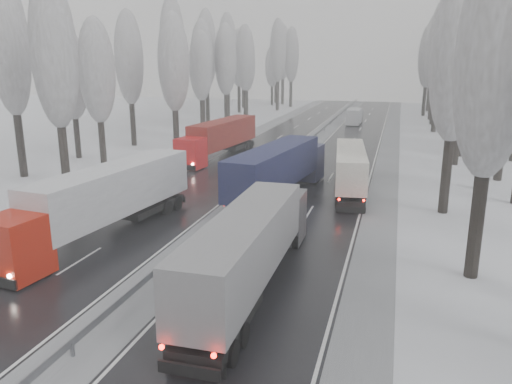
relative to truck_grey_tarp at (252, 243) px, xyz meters
The scene contains 53 objects.
carriageway_right 18.84m from the truck_grey_tarp, 88.47° to the left, with size 7.50×200.00×0.03m, color black.
carriageway_left 21.32m from the truck_grey_tarp, 118.15° to the left, with size 7.50×200.00×0.03m, color black.
median_slush 19.42m from the truck_grey_tarp, 104.26° to the left, with size 3.00×200.00×0.04m, color #93969B.
shoulder_right 19.60m from the truck_grey_tarp, 73.74° to the left, with size 2.40×200.00×0.04m, color #93969B.
shoulder_left 24.04m from the truck_grey_tarp, 128.66° to the left, with size 2.40×200.00×0.04m, color #93969B.
median_guardrail 19.35m from the truck_grey_tarp, 104.27° to the left, with size 0.12×200.00×0.76m.
tree_16 13.93m from the truck_grey_tarp, 22.95° to the left, with size 3.60×3.60×16.53m.
tree_18 20.31m from the truck_grey_tarp, 58.18° to the left, with size 3.60×3.60×16.58m.
tree_20 28.33m from the truck_grey_tarp, 61.14° to the left, with size 3.60×3.60×15.71m.
tree_22 37.27m from the truck_grey_tarp, 70.31° to the left, with size 3.60×3.60×15.86m.
tree_24 43.21m from the truck_grey_tarp, 71.68° to the left, with size 3.60×3.60×20.49m.
tree_26 52.49m from the truck_grey_tarp, 75.62° to the left, with size 3.60×3.60×18.78m.
tree_27 58.24m from the truck_grey_tarp, 69.70° to the left, with size 3.60×3.60×17.62m.
tree_28 62.59m from the truck_grey_tarp, 79.18° to the left, with size 3.60×3.60×19.62m.
tree_29 68.01m from the truck_grey_tarp, 73.65° to the left, with size 3.60×3.60×18.11m.
tree_30 71.96m from the truck_grey_tarp, 80.47° to the left, with size 3.60×3.60×17.86m.
tree_31 77.08m from the truck_grey_tarp, 76.60° to the left, with size 3.60×3.60×18.58m.
tree_32 79.30m from the truck_grey_tarp, 81.33° to the left, with size 3.60×3.60×17.33m.
tree_33 83.55m from the truck_grey_tarp, 79.61° to the left, with size 3.60×3.60×14.33m.
tree_34 86.19m from the truck_grey_tarp, 82.64° to the left, with size 3.60×3.60×17.63m.
tree_35 91.75m from the truck_grey_tarp, 77.22° to the left, with size 3.60×3.60×18.25m.
tree_36 96.24m from the truck_grey_tarp, 82.62° to the left, with size 3.60×3.60×20.23m.
tree_37 101.04m from the truck_grey_tarp, 78.97° to the left, with size 3.60×3.60×16.37m.
tree_38 106.74m from the truck_grey_tarp, 82.45° to the left, with size 3.60×3.60×17.97m.
tree_39 110.99m from the truck_grey_tarp, 81.27° to the left, with size 3.60×3.60×16.19m.
tree_58 25.45m from the truck_grey_tarp, 146.30° to the left, with size 3.60×3.60×17.21m.
tree_59 33.88m from the truck_grey_tarp, 147.95° to the left, with size 3.60×3.60×18.41m.
tree_60 32.90m from the truck_grey_tarp, 134.51° to the left, with size 3.60×3.60×14.84m.
tree_61 39.58m from the truck_grey_tarp, 136.44° to the left, with size 3.60×3.60×13.95m.
tree_62 38.27m from the truck_grey_tarp, 119.97° to the left, with size 3.60×3.60×16.04m.
tree_63 45.90m from the truck_grey_tarp, 126.15° to the left, with size 3.60×3.60×16.88m.
tree_64 47.98m from the truck_grey_tarp, 119.07° to the left, with size 3.60×3.60×15.42m.
tree_65 52.73m from the truck_grey_tarp, 118.65° to the left, with size 3.60×3.60×19.48m.
tree_66 56.44m from the truck_grey_tarp, 114.17° to the left, with size 3.60×3.60×15.23m.
tree_67 60.78m from the truck_grey_tarp, 113.82° to the left, with size 3.60×3.60×17.09m.
tree_68 62.18m from the truck_grey_tarp, 110.26° to the left, with size 3.60×3.60×16.65m.
tree_69 67.87m from the truck_grey_tarp, 112.95° to the left, with size 3.60×3.60×19.35m.
tree_70 71.60m from the truck_grey_tarp, 107.25° to the left, with size 3.60×3.60×17.09m.
tree_71 77.07m from the truck_grey_tarp, 109.77° to the left, with size 3.60×3.60×19.61m.
tree_72 81.11m from the truck_grey_tarp, 107.05° to the left, with size 3.60×3.60×15.11m.
tree_73 85.91m from the truck_grey_tarp, 108.11° to the left, with size 3.60×3.60×17.22m.
tree_74 90.81m from the truck_grey_tarp, 102.69° to the left, with size 3.60×3.60×19.68m.
tree_75 96.94m from the truck_grey_tarp, 107.46° to the left, with size 3.60×3.60×18.60m.
tree_76 99.67m from the truck_grey_tarp, 100.92° to the left, with size 3.60×3.60×18.55m.
tree_77 104.53m from the truck_grey_tarp, 103.54° to the left, with size 3.60×3.60×14.32m.
tree_78 106.86m from the truck_grey_tarp, 102.11° to the left, with size 3.60×3.60×19.55m.
tree_79 111.21m from the truck_grey_tarp, 103.07° to the left, with size 3.60×3.60×17.07m.
truck_grey_tarp is the anchor object (origin of this frame).
truck_blue_box 16.51m from the truck_grey_tarp, 98.58° to the left, with size 4.85×16.77×4.26m.
truck_cream_box 20.78m from the truck_grey_tarp, 82.89° to the left, with size 3.85×14.42×3.67m.
box_truck_distant 66.90m from the truck_grey_tarp, 90.89° to the left, with size 2.36×7.25×2.69m.
truck_red_white 11.70m from the truck_grey_tarp, 157.17° to the left, with size 4.46×16.71×4.25m.
truck_red_red 33.91m from the truck_grey_tarp, 112.44° to the left, with size 4.15×16.12×4.10m.
Camera 1 is at (10.94, -9.80, 10.57)m, focal length 35.00 mm.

